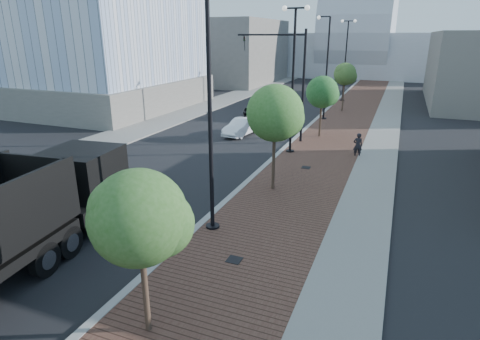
% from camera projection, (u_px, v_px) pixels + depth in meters
% --- Properties ---
extents(sidewalk, '(7.00, 140.00, 0.12)m').
position_uv_depth(sidewalk, '(362.00, 111.00, 41.50)').
color(sidewalk, '#4C2D23').
rests_on(sidewalk, ground).
extents(concrete_strip, '(2.40, 140.00, 0.13)m').
position_uv_depth(concrete_strip, '(389.00, 112.00, 40.54)').
color(concrete_strip, slate).
rests_on(concrete_strip, ground).
extents(curb, '(0.30, 140.00, 0.14)m').
position_uv_depth(curb, '(328.00, 108.00, 42.73)').
color(curb, gray).
rests_on(curb, ground).
extents(west_sidewalk, '(4.00, 140.00, 0.12)m').
position_uv_depth(west_sidewalk, '(219.00, 101.00, 47.34)').
color(west_sidewalk, slate).
rests_on(west_sidewalk, ground).
extents(dump_truck, '(4.25, 13.88, 3.67)m').
position_uv_depth(dump_truck, '(23.00, 223.00, 13.36)').
color(dump_truck, black).
rests_on(dump_truck, ground).
extents(white_sedan, '(1.94, 4.17, 1.32)m').
position_uv_depth(white_sedan, '(242.00, 127.00, 31.43)').
color(white_sedan, white).
rests_on(white_sedan, ground).
extents(dark_car_mid, '(2.62, 4.98, 1.34)m').
position_uv_depth(dark_car_mid, '(261.00, 108.00, 39.44)').
color(dark_car_mid, black).
rests_on(dark_car_mid, ground).
extents(dark_car_far, '(2.19, 4.53, 1.27)m').
position_uv_depth(dark_car_far, '(322.00, 90.00, 52.68)').
color(dark_car_far, black).
rests_on(dark_car_far, ground).
extents(pedestrian, '(0.68, 0.54, 1.62)m').
position_uv_depth(pedestrian, '(358.00, 145.00, 25.56)').
color(pedestrian, black).
rests_on(pedestrian, ground).
extents(streetlight_1, '(1.44, 0.56, 9.21)m').
position_uv_depth(streetlight_1, '(207.00, 125.00, 14.85)').
color(streetlight_1, black).
rests_on(streetlight_1, ground).
extents(streetlight_2, '(1.72, 0.56, 9.28)m').
position_uv_depth(streetlight_2, '(293.00, 81.00, 25.19)').
color(streetlight_2, black).
rests_on(streetlight_2, ground).
extents(streetlight_3, '(1.44, 0.56, 9.21)m').
position_uv_depth(streetlight_3, '(325.00, 73.00, 35.92)').
color(streetlight_3, black).
rests_on(streetlight_3, ground).
extents(streetlight_4, '(1.72, 0.56, 9.28)m').
position_uv_depth(streetlight_4, '(345.00, 60.00, 46.25)').
color(streetlight_4, black).
rests_on(streetlight_4, ground).
extents(traffic_mast, '(5.09, 0.20, 8.00)m').
position_uv_depth(traffic_mast, '(291.00, 74.00, 28.09)').
color(traffic_mast, black).
rests_on(traffic_mast, ground).
extents(tree_0, '(2.45, 2.41, 4.60)m').
position_uv_depth(tree_0, '(141.00, 218.00, 9.51)').
color(tree_0, '#382619').
rests_on(tree_0, ground).
extents(tree_1, '(2.77, 2.77, 5.40)m').
position_uv_depth(tree_1, '(276.00, 113.00, 18.96)').
color(tree_1, '#382619').
rests_on(tree_1, ground).
extents(tree_2, '(2.45, 2.42, 4.74)m').
position_uv_depth(tree_2, '(323.00, 92.00, 29.65)').
color(tree_2, '#382619').
rests_on(tree_2, ground).
extents(tree_3, '(2.32, 2.26, 4.97)m').
position_uv_depth(tree_3, '(345.00, 74.00, 40.08)').
color(tree_3, '#382619').
rests_on(tree_3, ground).
extents(tower_podium, '(19.00, 19.00, 3.00)m').
position_uv_depth(tower_podium, '(99.00, 93.00, 43.76)').
color(tower_podium, '#66625C').
rests_on(tower_podium, ground).
extents(convention_center, '(50.00, 30.00, 50.00)m').
position_uv_depth(convention_center, '(360.00, 44.00, 81.02)').
color(convention_center, '#ADB1B8').
rests_on(convention_center, ground).
extents(commercial_block_nw, '(14.00, 20.00, 10.00)m').
position_uv_depth(commercial_block_nw, '(231.00, 52.00, 65.79)').
color(commercial_block_nw, '#64615A').
rests_on(commercial_block_nw, ground).
extents(utility_cover_1, '(0.50, 0.50, 0.02)m').
position_uv_depth(utility_cover_1, '(234.00, 260.00, 13.78)').
color(utility_cover_1, black).
rests_on(utility_cover_1, sidewalk).
extents(utility_cover_2, '(0.50, 0.50, 0.02)m').
position_uv_depth(utility_cover_2, '(306.00, 167.00, 23.43)').
color(utility_cover_2, black).
rests_on(utility_cover_2, sidewalk).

